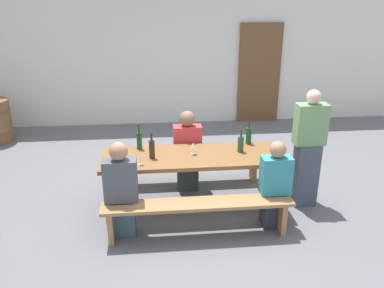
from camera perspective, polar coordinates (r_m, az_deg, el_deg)
The scene contains 16 objects.
ground_plane at distance 5.47m, azimuth 0.00°, elevation -8.83°, with size 24.00×24.00×0.00m, color slate.
back_wall at distance 8.55m, azimuth -2.61°, elevation 13.55°, with size 14.00×0.20×3.20m, color silver.
wooden_door at distance 8.80m, azimuth 9.56°, elevation 9.87°, with size 0.90×0.06×2.10m, color brown.
tasting_table at distance 5.16m, azimuth 0.00°, elevation -2.31°, with size 2.31×0.80×0.75m.
bench_near at distance 4.68m, azimuth 0.87°, elevation -9.27°, with size 2.21×0.30×0.45m.
bench_far at distance 5.93m, azimuth -0.68°, elevation -2.43°, with size 2.21×0.30×0.45m.
wine_bottle_0 at distance 5.52m, azimuth 8.08°, elevation 1.25°, with size 0.08×0.08×0.32m.
wine_bottle_1 at distance 5.32m, azimuth -7.52°, elevation 0.55°, with size 0.07×0.07×0.34m.
wine_bottle_2 at distance 5.23m, azimuth 6.95°, elevation 0.05°, with size 0.08×0.08×0.30m.
wine_bottle_3 at distance 5.01m, azimuth -5.73°, elevation -0.69°, with size 0.07×0.07×0.33m.
wine_glass_0 at distance 4.84m, azimuth -7.37°, elevation -1.88°, with size 0.06×0.06×0.15m.
wine_glass_1 at distance 5.11m, azimuth 0.17°, elevation -0.25°, with size 0.07×0.07×0.16m.
seated_guest_near_0 at distance 4.71m, azimuth -10.03°, elevation -6.70°, with size 0.38×0.24×1.16m.
seated_guest_near_1 at distance 4.92m, azimuth 11.72°, elevation -5.98°, with size 0.36×0.24×1.11m.
seated_guest_far_0 at distance 5.71m, azimuth -0.64°, elevation -1.18°, with size 0.39×0.24×1.17m.
standing_host at distance 5.43m, azimuth 16.16°, elevation -1.03°, with size 0.40×0.24×1.58m.
Camera 1 is at (-0.48, -4.71, 2.74)m, focal length 37.46 mm.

